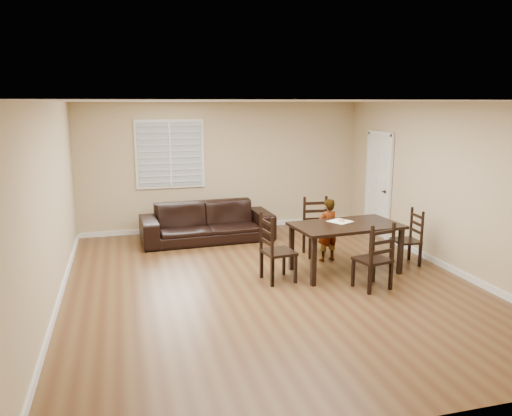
% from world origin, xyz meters
% --- Properties ---
extents(ground, '(7.00, 7.00, 0.00)m').
position_xyz_m(ground, '(0.00, 0.00, 0.00)').
color(ground, brown).
rests_on(ground, ground).
extents(room, '(6.04, 7.04, 2.72)m').
position_xyz_m(room, '(0.04, 0.18, 1.81)').
color(room, tan).
rests_on(room, ground).
extents(dining_table, '(1.77, 1.10, 0.79)m').
position_xyz_m(dining_table, '(1.33, 0.21, 0.71)').
color(dining_table, black).
rests_on(dining_table, ground).
extents(chair_near, '(0.50, 0.47, 1.04)m').
position_xyz_m(chair_near, '(1.25, 1.28, 0.47)').
color(chair_near, black).
rests_on(chair_near, ground).
extents(chair_far, '(0.54, 0.52, 1.01)m').
position_xyz_m(chair_far, '(1.43, -0.68, 0.46)').
color(chair_far, black).
rests_on(chair_far, ground).
extents(chair_left, '(0.50, 0.53, 1.06)m').
position_xyz_m(chair_left, '(0.04, 0.09, 0.48)').
color(chair_left, black).
rests_on(chair_left, ground).
extents(chair_right, '(0.42, 0.45, 0.94)m').
position_xyz_m(chair_right, '(2.60, 0.31, 0.43)').
color(chair_right, black).
rests_on(chair_right, ground).
extents(child, '(0.45, 0.34, 1.09)m').
position_xyz_m(child, '(1.27, 0.82, 0.54)').
color(child, gray).
rests_on(child, ground).
extents(napkin, '(0.44, 0.44, 0.00)m').
position_xyz_m(napkin, '(1.31, 0.40, 0.79)').
color(napkin, silver).
rests_on(napkin, dining_table).
extents(donut, '(0.10, 0.10, 0.04)m').
position_xyz_m(donut, '(1.33, 0.40, 0.82)').
color(donut, '#D28C4B').
rests_on(donut, napkin).
extents(sofa, '(2.60, 1.12, 0.75)m').
position_xyz_m(sofa, '(-0.50, 2.63, 0.37)').
color(sofa, black).
rests_on(sofa, ground).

